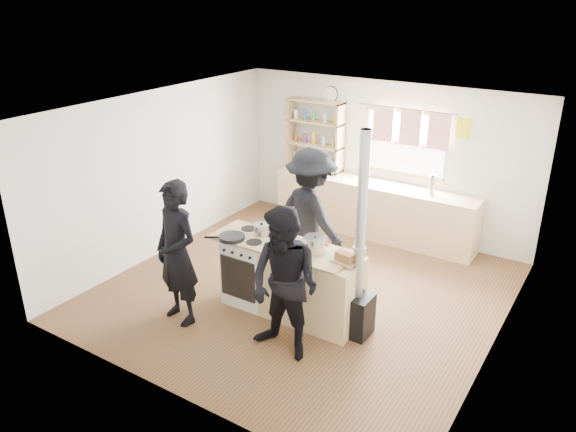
% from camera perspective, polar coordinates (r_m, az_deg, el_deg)
% --- Properties ---
extents(ground, '(5.00, 5.00, 0.01)m').
position_cam_1_polar(ground, '(7.75, 1.56, -7.61)').
color(ground, brown).
rests_on(ground, ground).
extents(back_counter, '(3.40, 0.55, 0.90)m').
position_cam_1_polar(back_counter, '(9.34, 8.66, 0.69)').
color(back_counter, '#D5B480').
rests_on(back_counter, ground).
extents(shelving_unit, '(1.00, 0.28, 1.20)m').
position_cam_1_polar(shelving_unit, '(9.62, 2.76, 8.25)').
color(shelving_unit, tan).
rests_on(shelving_unit, back_counter).
extents(thermos, '(0.10, 0.10, 0.30)m').
position_cam_1_polar(thermos, '(8.82, 14.43, 3.05)').
color(thermos, silver).
rests_on(thermos, back_counter).
extents(cooking_island, '(1.97, 0.64, 0.93)m').
position_cam_1_polar(cooking_island, '(7.04, 0.29, -6.51)').
color(cooking_island, white).
rests_on(cooking_island, ground).
extents(skillet_greens, '(0.45, 0.45, 0.05)m').
position_cam_1_polar(skillet_greens, '(7.04, -5.72, -2.14)').
color(skillet_greens, black).
rests_on(skillet_greens, cooking_island).
extents(roast_tray, '(0.40, 0.34, 0.07)m').
position_cam_1_polar(roast_tray, '(6.81, 0.01, -2.81)').
color(roast_tray, silver).
rests_on(roast_tray, cooking_island).
extents(stockpot_stove, '(0.21, 0.21, 0.18)m').
position_cam_1_polar(stockpot_stove, '(7.10, -2.70, -1.39)').
color(stockpot_stove, silver).
rests_on(stockpot_stove, cooking_island).
extents(stockpot_counter, '(0.28, 0.28, 0.21)m').
position_cam_1_polar(stockpot_counter, '(6.67, 2.80, -2.88)').
color(stockpot_counter, silver).
rests_on(stockpot_counter, cooking_island).
extents(bread_board, '(0.31, 0.25, 0.12)m').
position_cam_1_polar(bread_board, '(6.46, 5.79, -4.30)').
color(bread_board, tan).
rests_on(bread_board, cooking_island).
extents(flue_heater, '(0.35, 0.35, 2.50)m').
position_cam_1_polar(flue_heater, '(6.60, 7.10, -7.08)').
color(flue_heater, black).
rests_on(flue_heater, ground).
extents(person_near_left, '(0.73, 0.55, 1.81)m').
position_cam_1_polar(person_near_left, '(6.84, -11.22, -3.75)').
color(person_near_left, black).
rests_on(person_near_left, ground).
extents(person_near_right, '(0.91, 0.74, 1.75)m').
position_cam_1_polar(person_near_right, '(6.11, -0.32, -6.98)').
color(person_near_right, black).
rests_on(person_near_right, ground).
extents(person_far, '(1.40, 1.11, 1.89)m').
position_cam_1_polar(person_far, '(7.68, 2.35, 0.01)').
color(person_far, black).
rests_on(person_far, ground).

